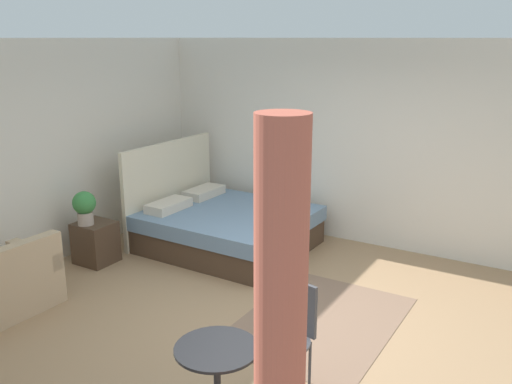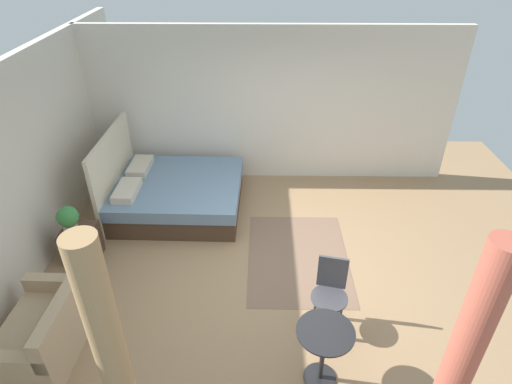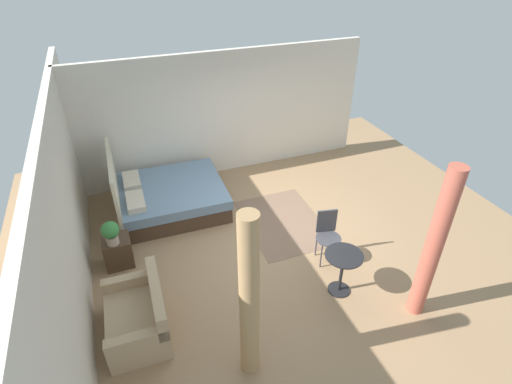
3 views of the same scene
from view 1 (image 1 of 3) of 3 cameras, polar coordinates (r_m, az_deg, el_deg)
name	(u,v)px [view 1 (image 1 of 3)]	position (r m, az deg, el deg)	size (l,w,h in m)	color
ground_plane	(274,323)	(5.68, 1.84, -13.35)	(8.29, 9.42, 0.02)	#9E7A56
wall_back	(45,154)	(7.24, -20.90, 3.67)	(8.29, 0.12, 2.74)	silver
wall_right	(372,145)	(7.52, 11.84, 4.80)	(0.12, 6.42, 2.74)	silver
area_rug	(319,321)	(5.72, 6.56, -13.08)	(1.96, 1.42, 0.01)	#7F604C
bed	(224,225)	(7.48, -3.36, -3.45)	(1.85, 2.09, 1.35)	#473323
nightstand	(96,242)	(7.25, -16.21, -5.02)	(0.43, 0.45, 0.52)	#473323
potted_plant	(84,206)	(7.06, -17.28, -1.39)	(0.28, 0.28, 0.42)	tan
balcony_table	(217,377)	(3.98, -4.02, -18.53)	(0.58, 0.58, 0.74)	black
cafe_chair_near_window	(291,328)	(4.44, 3.62, -13.82)	(0.50, 0.50, 0.93)	#3F3F44
curtain_left	(280,379)	(2.69, 2.45, -18.73)	(0.24, 0.24, 2.46)	#C15B47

